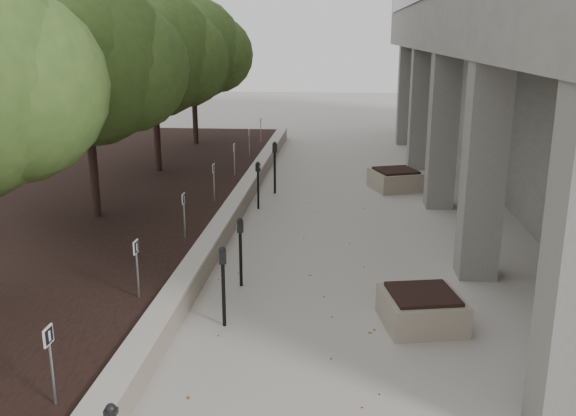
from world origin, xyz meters
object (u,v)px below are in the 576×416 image
at_px(parking_meter_5, 275,168).
at_px(planter_front, 422,308).
at_px(crabapple_tree_5, 193,71).
at_px(parking_meter_2, 223,287).
at_px(parking_meter_3, 241,252).
at_px(crabapple_tree_4, 154,81).
at_px(planter_back, 395,179).
at_px(crabapple_tree_3, 87,97).
at_px(parking_meter_4, 258,185).

bearing_deg(parking_meter_5, planter_front, -81.37).
bearing_deg(crabapple_tree_5, parking_meter_2, -75.27).
height_order(parking_meter_2, planter_front, parking_meter_2).
relative_size(crabapple_tree_5, parking_meter_3, 4.18).
xyz_separation_m(parking_meter_3, parking_meter_5, (-0.14, 6.96, 0.11)).
xyz_separation_m(crabapple_tree_4, parking_meter_3, (3.83, -7.93, -2.47)).
height_order(parking_meter_5, planter_back, parking_meter_5).
relative_size(crabapple_tree_3, parking_meter_3, 4.18).
relative_size(parking_meter_3, parking_meter_5, 0.86).
relative_size(crabapple_tree_3, planter_back, 4.18).
bearing_deg(parking_meter_5, planter_back, 0.15).
height_order(crabapple_tree_3, planter_back, crabapple_tree_3).
distance_m(crabapple_tree_3, parking_meter_2, 6.45).
bearing_deg(parking_meter_5, crabapple_tree_3, -145.20).
xyz_separation_m(crabapple_tree_5, parking_meter_3, (3.83, -12.93, -2.47)).
distance_m(crabapple_tree_5, parking_meter_3, 13.71).
xyz_separation_m(crabapple_tree_4, parking_meter_5, (3.70, -0.97, -2.36)).
xyz_separation_m(parking_meter_5, planter_back, (3.51, 0.80, -0.45)).
distance_m(parking_meter_4, planter_front, 7.45).
height_order(crabapple_tree_5, parking_meter_2, crabapple_tree_5).
relative_size(crabapple_tree_5, parking_meter_5, 3.60).
bearing_deg(planter_back, planter_front, -91.73).
relative_size(parking_meter_2, planter_front, 1.11).
height_order(crabapple_tree_4, parking_meter_5, crabapple_tree_4).
xyz_separation_m(crabapple_tree_3, planter_back, (7.20, 4.83, -2.82)).
distance_m(crabapple_tree_3, crabapple_tree_5, 10.00).
relative_size(crabapple_tree_4, parking_meter_5, 3.60).
distance_m(crabapple_tree_3, parking_meter_4, 4.84).
distance_m(crabapple_tree_5, parking_meter_4, 8.77).
height_order(crabapple_tree_3, parking_meter_4, crabapple_tree_3).
bearing_deg(parking_meter_3, parking_meter_4, 77.51).
relative_size(crabapple_tree_4, parking_meter_2, 4.12).
height_order(crabapple_tree_5, planter_back, crabapple_tree_5).
height_order(crabapple_tree_4, parking_meter_4, crabapple_tree_4).
height_order(crabapple_tree_4, crabapple_tree_5, same).
bearing_deg(planter_back, crabapple_tree_3, -146.15).
bearing_deg(crabapple_tree_4, crabapple_tree_5, 90.00).
relative_size(parking_meter_4, planter_back, 0.98).
distance_m(crabapple_tree_4, planter_front, 11.90).
relative_size(parking_meter_2, parking_meter_4, 1.04).
relative_size(crabapple_tree_3, crabapple_tree_4, 1.00).
xyz_separation_m(crabapple_tree_3, crabapple_tree_5, (0.00, 10.00, 0.00)).
bearing_deg(crabapple_tree_4, parking_meter_4, -37.81).
height_order(crabapple_tree_4, planter_back, crabapple_tree_4).
bearing_deg(crabapple_tree_5, crabapple_tree_3, -90.00).
xyz_separation_m(parking_meter_4, parking_meter_5, (0.25, 1.71, 0.12)).
distance_m(parking_meter_4, parking_meter_5, 1.73).
distance_m(crabapple_tree_5, parking_meter_5, 7.41).
bearing_deg(crabapple_tree_4, parking_meter_3, -64.19).
bearing_deg(planter_front, parking_meter_4, 117.92).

